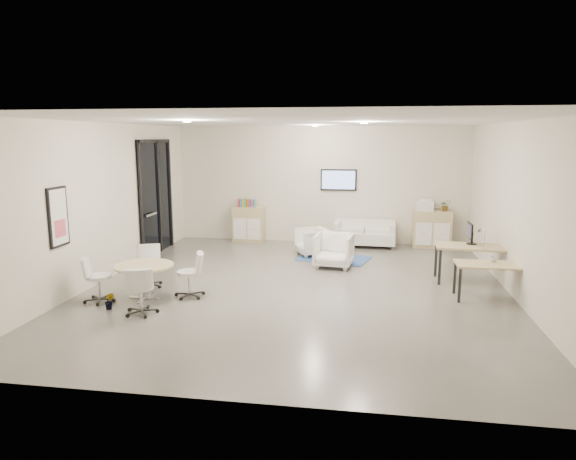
# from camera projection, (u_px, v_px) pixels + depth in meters

# --- Properties ---
(room_shell) EXTENTS (9.60, 10.60, 4.80)m
(room_shell) POSITION_uv_depth(u_px,v_px,m) (298.00, 207.00, 9.80)
(room_shell) COLOR #57544F
(room_shell) RESTS_ON ground
(glass_door) EXTENTS (0.09, 1.90, 2.85)m
(glass_door) POSITION_uv_depth(u_px,v_px,m) (156.00, 194.00, 12.86)
(glass_door) COLOR black
(glass_door) RESTS_ON room_shell
(artwork) EXTENTS (0.05, 0.54, 1.04)m
(artwork) POSITION_uv_depth(u_px,v_px,m) (58.00, 217.00, 8.86)
(artwork) COLOR black
(artwork) RESTS_ON room_shell
(wall_tv) EXTENTS (0.98, 0.06, 0.58)m
(wall_tv) POSITION_uv_depth(u_px,v_px,m) (339.00, 180.00, 14.03)
(wall_tv) COLOR black
(wall_tv) RESTS_ON room_shell
(ceiling_spots) EXTENTS (3.14, 4.14, 0.03)m
(ceiling_spots) POSITION_uv_depth(u_px,v_px,m) (294.00, 123.00, 10.35)
(ceiling_spots) COLOR #FFEAC6
(ceiling_spots) RESTS_ON room_shell
(sideboard_left) EXTENTS (0.87, 0.45, 0.98)m
(sideboard_left) POSITION_uv_depth(u_px,v_px,m) (249.00, 224.00, 14.43)
(sideboard_left) COLOR tan
(sideboard_left) RESTS_ON room_shell
(sideboard_right) EXTENTS (0.99, 0.48, 0.99)m
(sideboard_right) POSITION_uv_depth(u_px,v_px,m) (432.00, 229.00, 13.65)
(sideboard_right) COLOR tan
(sideboard_right) RESTS_ON room_shell
(books) EXTENTS (0.50, 0.14, 0.22)m
(books) POSITION_uv_depth(u_px,v_px,m) (247.00, 203.00, 14.33)
(books) COLOR red
(books) RESTS_ON sideboard_left
(printer) EXTENTS (0.48, 0.41, 0.32)m
(printer) POSITION_uv_depth(u_px,v_px,m) (425.00, 205.00, 13.57)
(printer) COLOR white
(printer) RESTS_ON sideboard_right
(loveseat) EXTENTS (1.63, 0.85, 0.60)m
(loveseat) POSITION_uv_depth(u_px,v_px,m) (365.00, 234.00, 13.81)
(loveseat) COLOR silver
(loveseat) RESTS_ON room_shell
(blue_rug) EXTENTS (1.87, 1.47, 0.01)m
(blue_rug) POSITION_uv_depth(u_px,v_px,m) (334.00, 258.00, 12.45)
(blue_rug) COLOR #2D458A
(blue_rug) RESTS_ON room_shell
(armchair_left) EXTENTS (0.93, 0.95, 0.74)m
(armchair_left) POSITION_uv_depth(u_px,v_px,m) (312.00, 240.00, 12.76)
(armchair_left) COLOR silver
(armchair_left) RESTS_ON room_shell
(armchair_right) EXTENTS (0.90, 0.86, 0.84)m
(armchair_right) POSITION_uv_depth(u_px,v_px,m) (334.00, 249.00, 11.58)
(armchair_right) COLOR silver
(armchair_right) RESTS_ON room_shell
(desk_rear) EXTENTS (1.48, 0.81, 0.75)m
(desk_rear) POSITION_uv_depth(u_px,v_px,m) (473.00, 249.00, 10.34)
(desk_rear) COLOR tan
(desk_rear) RESTS_ON room_shell
(desk_front) EXTENTS (1.28, 0.65, 0.66)m
(desk_front) POSITION_uv_depth(u_px,v_px,m) (492.00, 268.00, 9.23)
(desk_front) COLOR tan
(desk_front) RESTS_ON room_shell
(monitor) EXTENTS (0.20, 0.50, 0.44)m
(monitor) POSITION_uv_depth(u_px,v_px,m) (470.00, 233.00, 10.44)
(monitor) COLOR black
(monitor) RESTS_ON desk_rear
(round_table) EXTENTS (1.06, 1.06, 0.64)m
(round_table) POSITION_uv_depth(u_px,v_px,m) (144.00, 269.00, 9.25)
(round_table) COLOR tan
(round_table) RESTS_ON room_shell
(meeting_chairs) EXTENTS (2.23, 2.23, 0.82)m
(meeting_chairs) POSITION_uv_depth(u_px,v_px,m) (145.00, 277.00, 9.27)
(meeting_chairs) COLOR white
(meeting_chairs) RESTS_ON room_shell
(plant_cabinet) EXTENTS (0.31, 0.34, 0.22)m
(plant_cabinet) POSITION_uv_depth(u_px,v_px,m) (445.00, 207.00, 13.49)
(plant_cabinet) COLOR #3F7F3F
(plant_cabinet) RESTS_ON sideboard_right
(plant_floor) EXTENTS (0.21, 0.32, 0.13)m
(plant_floor) POSITION_uv_depth(u_px,v_px,m) (110.00, 306.00, 8.77)
(plant_floor) COLOR #3F7F3F
(plant_floor) RESTS_ON room_shell
(cup) EXTENTS (0.13, 0.10, 0.12)m
(cup) POSITION_uv_depth(u_px,v_px,m) (493.00, 259.00, 9.35)
(cup) COLOR white
(cup) RESTS_ON desk_front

